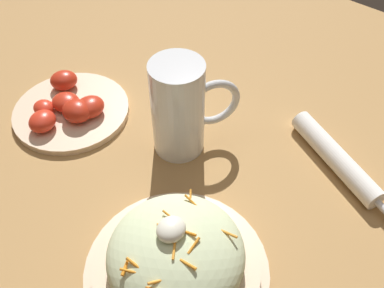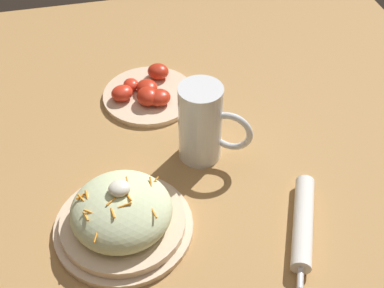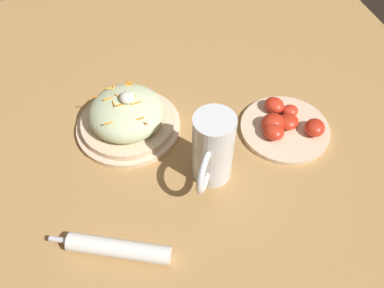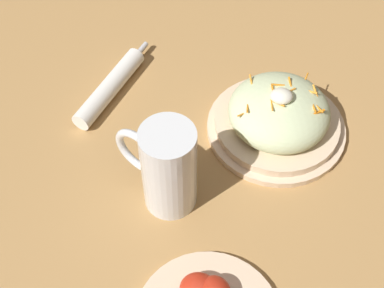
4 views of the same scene
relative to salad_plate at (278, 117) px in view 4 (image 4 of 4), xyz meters
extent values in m
plane|color=#B2844C|center=(-0.07, -0.08, -0.04)|extent=(1.43, 1.43, 0.00)
cylinder|color=beige|center=(0.00, 0.00, -0.03)|extent=(0.24, 0.24, 0.01)
cylinder|color=beige|center=(0.00, 0.00, -0.02)|extent=(0.21, 0.21, 0.02)
ellipsoid|color=beige|center=(0.00, 0.00, 0.01)|extent=(0.17, 0.17, 0.08)
cylinder|color=orange|center=(-0.02, -0.02, 0.05)|extent=(0.00, 0.03, 0.01)
cylinder|color=orange|center=(0.05, -0.02, 0.05)|extent=(0.01, 0.02, 0.01)
cylinder|color=orange|center=(0.06, -0.02, 0.04)|extent=(0.02, 0.01, 0.00)
cylinder|color=orange|center=(-0.01, 0.01, 0.05)|extent=(0.01, 0.02, 0.01)
cylinder|color=orange|center=(0.01, 0.01, 0.05)|extent=(0.02, 0.02, 0.00)
cylinder|color=orange|center=(-0.01, 0.02, 0.05)|extent=(0.02, 0.01, 0.01)
cylinder|color=orange|center=(0.01, 0.03, 0.05)|extent=(0.01, 0.02, 0.00)
cylinder|color=orange|center=(0.06, -0.01, 0.04)|extent=(0.01, 0.02, 0.01)
cylinder|color=orange|center=(-0.05, -0.02, 0.04)|extent=(0.00, 0.03, 0.01)
cylinder|color=orange|center=(-0.05, 0.04, 0.04)|extent=(0.01, 0.03, 0.01)
cylinder|color=orange|center=(0.04, 0.06, 0.04)|extent=(0.01, 0.03, 0.00)
cylinder|color=orange|center=(-0.01, -0.02, 0.05)|extent=(0.03, 0.02, 0.01)
cylinder|color=orange|center=(-0.06, -0.03, 0.04)|extent=(0.02, 0.02, 0.01)
cylinder|color=orange|center=(0.06, 0.02, 0.04)|extent=(0.01, 0.03, 0.01)
cylinder|color=orange|center=(0.05, 0.02, 0.05)|extent=(0.02, 0.01, 0.01)
ellipsoid|color=white|center=(0.00, -0.01, 0.06)|extent=(0.04, 0.03, 0.02)
cylinder|color=white|center=(-0.17, -0.15, 0.04)|extent=(0.08, 0.08, 0.16)
cylinder|color=gold|center=(-0.17, -0.15, 0.02)|extent=(0.07, 0.07, 0.10)
cylinder|color=white|center=(-0.17, -0.15, 0.07)|extent=(0.07, 0.07, 0.01)
torus|color=white|center=(-0.22, -0.12, 0.04)|extent=(0.08, 0.06, 0.09)
cylinder|color=white|center=(-0.30, 0.07, -0.02)|extent=(0.11, 0.18, 0.03)
cylinder|color=silver|center=(-0.25, 0.17, -0.02)|extent=(0.02, 0.04, 0.01)
ellipsoid|color=red|center=(-0.12, -0.30, -0.01)|extent=(0.05, 0.05, 0.03)
camera|label=1|loc=(0.17, 0.17, 0.47)|focal=39.01mm
camera|label=2|loc=(0.01, 0.54, 0.68)|focal=48.40mm
camera|label=3|loc=(-0.62, 0.02, 0.64)|focal=37.04mm
camera|label=4|loc=(-0.11, -0.60, 0.71)|focal=51.41mm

